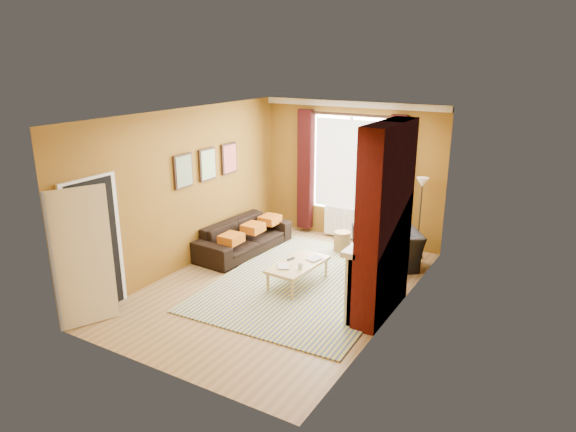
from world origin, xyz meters
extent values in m
plane|color=olive|center=(0.00, 0.00, 0.00)|extent=(5.50, 5.50, 0.00)
cube|color=brown|center=(0.00, 2.75, 1.40)|extent=(3.80, 0.02, 2.80)
cube|color=brown|center=(0.00, -2.75, 1.40)|extent=(3.80, 0.02, 2.80)
cube|color=brown|center=(1.90, 0.00, 1.40)|extent=(0.02, 5.50, 2.80)
cube|color=brown|center=(-1.90, 0.00, 1.40)|extent=(0.02, 5.50, 2.80)
cube|color=silver|center=(0.00, 0.00, 2.80)|extent=(3.80, 5.50, 0.01)
cube|color=#460D0A|center=(1.72, 0.00, 1.40)|extent=(0.35, 1.40, 2.80)
cube|color=white|center=(1.53, 0.00, 0.55)|extent=(0.12, 1.30, 1.10)
cube|color=white|center=(1.48, 0.00, 1.08)|extent=(0.22, 1.40, 0.08)
cube|color=white|center=(1.51, -0.58, 0.52)|extent=(0.16, 0.14, 1.04)
cube|color=white|center=(1.51, 0.58, 0.52)|extent=(0.16, 0.14, 1.04)
cube|color=black|center=(1.56, 0.00, 0.45)|extent=(0.06, 0.80, 0.90)
cube|color=black|center=(1.54, 0.00, 0.03)|extent=(0.20, 1.00, 0.06)
cube|color=white|center=(1.49, -0.35, 1.20)|extent=(0.03, 0.12, 0.16)
cube|color=black|center=(1.49, -0.10, 1.19)|extent=(0.03, 0.10, 0.14)
cylinder|color=black|center=(1.49, 0.15, 1.18)|extent=(0.10, 0.10, 0.12)
cube|color=black|center=(1.53, 0.00, 1.85)|extent=(0.03, 0.60, 0.75)
cube|color=olive|center=(1.51, 0.00, 1.85)|extent=(0.01, 0.52, 0.66)
cube|color=white|center=(0.00, 2.71, 2.74)|extent=(3.80, 0.08, 0.12)
cube|color=white|center=(0.00, 2.72, 1.55)|extent=(1.60, 0.04, 1.90)
cube|color=white|center=(0.00, 2.68, 1.55)|extent=(1.50, 0.02, 1.80)
cube|color=white|center=(0.00, 2.70, 1.55)|extent=(0.06, 0.04, 1.90)
cube|color=black|center=(-0.98, 2.63, 1.35)|extent=(0.30, 0.16, 2.50)
cube|color=black|center=(0.98, 2.63, 1.35)|extent=(0.30, 0.16, 2.50)
cylinder|color=black|center=(0.00, 2.63, 2.55)|extent=(2.30, 0.05, 0.05)
cube|color=white|center=(0.00, 2.65, 0.35)|extent=(1.00, 0.10, 0.60)
cube|color=white|center=(-0.45, 2.59, 0.35)|extent=(0.04, 0.03, 0.56)
cube|color=white|center=(-0.34, 2.59, 0.35)|extent=(0.04, 0.03, 0.56)
cube|color=white|center=(-0.23, 2.59, 0.35)|extent=(0.04, 0.03, 0.56)
cube|color=white|center=(-0.12, 2.59, 0.35)|extent=(0.04, 0.03, 0.56)
cube|color=white|center=(-0.01, 2.59, 0.35)|extent=(0.04, 0.03, 0.56)
cube|color=white|center=(0.10, 2.59, 0.35)|extent=(0.04, 0.03, 0.56)
cube|color=white|center=(0.21, 2.59, 0.35)|extent=(0.04, 0.03, 0.56)
cube|color=white|center=(0.32, 2.59, 0.35)|extent=(0.04, 0.03, 0.56)
cube|color=white|center=(0.43, 2.59, 0.35)|extent=(0.04, 0.03, 0.56)
cube|color=black|center=(-1.87, -0.10, 1.75)|extent=(0.04, 0.44, 0.58)
cube|color=gold|center=(-1.84, -0.10, 1.75)|extent=(0.01, 0.38, 0.52)
cube|color=black|center=(-1.87, 0.55, 1.75)|extent=(0.04, 0.44, 0.58)
cube|color=green|center=(-1.84, 0.55, 1.75)|extent=(0.01, 0.38, 0.52)
cube|color=black|center=(-1.87, 1.20, 1.75)|extent=(0.04, 0.44, 0.58)
cube|color=#C43157|center=(-1.84, 1.20, 1.75)|extent=(0.01, 0.38, 0.52)
cube|color=white|center=(-1.88, -2.05, 1.00)|extent=(0.05, 0.94, 2.06)
cube|color=black|center=(-1.85, -2.05, 1.00)|extent=(0.02, 0.80, 1.98)
cube|color=white|center=(-1.68, -2.41, 1.00)|extent=(0.37, 0.74, 1.98)
imported|color=#417935|center=(1.49, 0.45, 1.26)|extent=(0.14, 0.10, 0.27)
cube|color=#A7510D|center=(-1.27, 0.39, 0.48)|extent=(0.34, 0.40, 0.16)
cube|color=#A7510D|center=(-1.27, 1.09, 0.48)|extent=(0.34, 0.40, 0.16)
cube|color=#A7510D|center=(-1.27, 1.69, 0.48)|extent=(0.34, 0.40, 0.16)
cube|color=#334B8D|center=(0.32, 0.35, 0.01)|extent=(2.91, 3.93, 0.02)
imported|color=black|center=(-1.42, 0.99, 0.31)|extent=(0.96, 2.14, 0.61)
imported|color=black|center=(1.22, 1.63, 0.35)|extent=(1.43, 1.40, 0.70)
cube|color=tan|center=(0.22, 0.21, 0.36)|extent=(0.66, 1.20, 0.05)
cylinder|color=tan|center=(-0.05, -0.30, 0.17)|extent=(0.05, 0.05, 0.34)
cylinder|color=tan|center=(0.41, -0.33, 0.17)|extent=(0.05, 0.05, 0.34)
cylinder|color=tan|center=(0.02, 0.75, 0.17)|extent=(0.05, 0.05, 0.34)
cylinder|color=tan|center=(0.48, 0.72, 0.17)|extent=(0.05, 0.05, 0.34)
cylinder|color=olive|center=(0.21, 1.96, 0.20)|extent=(0.41, 0.41, 0.40)
cylinder|color=black|center=(1.55, 2.40, 0.01)|extent=(0.24, 0.24, 0.03)
cylinder|color=black|center=(1.55, 2.40, 0.73)|extent=(0.02, 0.02, 1.41)
cone|color=beige|center=(1.55, 2.40, 1.45)|extent=(0.24, 0.24, 0.17)
imported|color=#999999|center=(0.02, -0.10, 0.40)|extent=(0.29, 0.31, 0.02)
imported|color=#999999|center=(0.28, 0.51, 0.40)|extent=(0.24, 0.29, 0.02)
imported|color=#999999|center=(0.36, 0.02, 0.43)|extent=(0.10, 0.10, 0.08)
cube|color=#242427|center=(0.03, 0.28, 0.40)|extent=(0.09, 0.16, 0.02)
camera|label=1|loc=(4.01, -6.58, 3.64)|focal=32.00mm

